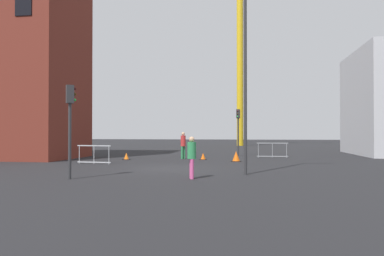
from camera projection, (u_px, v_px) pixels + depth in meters
The scene contains 13 objects.
ground at pixel (169, 168), 18.43m from camera, with size 160.00×160.00×0.00m, color black.
brick_building at pixel (17, 66), 26.05m from camera, with size 8.46×6.33×13.09m.
construction_crane at pixel (238, 23), 51.36m from camera, with size 15.84×6.02×26.74m.
streetlamp_tall at pixel (250, 62), 15.76m from camera, with size 1.82×0.25×8.36m.
traffic_light_far at pixel (70, 115), 14.19m from camera, with size 0.38×0.36×3.64m.
traffic_light_median at pixel (238, 124), 28.46m from camera, with size 0.30×0.39×3.62m.
pedestrian_walking at pixel (192, 154), 14.29m from camera, with size 0.34×0.34×1.64m.
pedestrian_waiting at pixel (183, 143), 25.15m from camera, with size 0.34×0.34×1.84m.
safety_barrier_left_run at pixel (272, 150), 26.34m from camera, with size 2.22×0.15×1.08m.
safety_barrier_right_run at pixel (94, 154), 21.08m from camera, with size 2.09×0.25×1.08m.
traffic_cone_on_verge at pixel (203, 157), 24.44m from camera, with size 0.45×0.45×0.46m.
traffic_cone_by_barrier at pixel (126, 156), 24.50m from camera, with size 0.45×0.45×0.46m.
traffic_cone_striped at pixel (236, 157), 22.91m from camera, with size 0.63×0.63×0.64m.
Camera 1 is at (4.02, -18.05, 1.79)m, focal length 34.35 mm.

